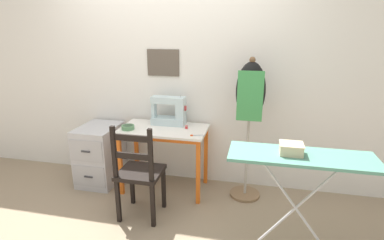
% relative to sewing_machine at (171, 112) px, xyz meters
% --- Properties ---
extents(ground_plane, '(14.00, 14.00, 0.00)m').
position_rel_sewing_machine_xyz_m(ground_plane, '(-0.04, -0.40, -0.87)').
color(ground_plane, gray).
extents(wall_back, '(10.00, 0.07, 2.55)m').
position_rel_sewing_machine_xyz_m(wall_back, '(-0.04, 0.19, 0.40)').
color(wall_back, silver).
rests_on(wall_back, ground_plane).
extents(sewing_table, '(0.93, 0.52, 0.72)m').
position_rel_sewing_machine_xyz_m(sewing_table, '(-0.04, -0.15, -0.25)').
color(sewing_table, silver).
rests_on(sewing_table, ground_plane).
extents(sewing_machine, '(0.39, 0.16, 0.34)m').
position_rel_sewing_machine_xyz_m(sewing_machine, '(0.00, 0.00, 0.00)').
color(sewing_machine, silver).
rests_on(sewing_machine, sewing_table).
extents(fabric_bowl, '(0.14, 0.14, 0.04)m').
position_rel_sewing_machine_xyz_m(fabric_bowl, '(-0.40, -0.26, -0.12)').
color(fabric_bowl, '#56895B').
rests_on(fabric_bowl, sewing_table).
extents(scissors, '(0.14, 0.06, 0.01)m').
position_rel_sewing_machine_xyz_m(scissors, '(0.34, -0.30, -0.15)').
color(scissors, silver).
rests_on(scissors, sewing_table).
extents(thread_spool_near_machine, '(0.04, 0.04, 0.03)m').
position_rel_sewing_machine_xyz_m(thread_spool_near_machine, '(0.21, -0.11, -0.13)').
color(thread_spool_near_machine, red).
rests_on(thread_spool_near_machine, sewing_table).
extents(wooden_chair, '(0.40, 0.38, 0.95)m').
position_rel_sewing_machine_xyz_m(wooden_chair, '(-0.11, -0.70, -0.42)').
color(wooden_chair, black).
rests_on(wooden_chair, ground_plane).
extents(filing_cabinet, '(0.42, 0.56, 0.68)m').
position_rel_sewing_machine_xyz_m(filing_cabinet, '(-0.83, -0.14, -0.53)').
color(filing_cabinet, '#B7B7BC').
rests_on(filing_cabinet, ground_plane).
extents(dress_form, '(0.32, 0.32, 1.49)m').
position_rel_sewing_machine_xyz_m(dress_form, '(0.86, -0.11, 0.19)').
color(dress_form, '#846647').
rests_on(dress_form, ground_plane).
extents(ironing_board, '(1.05, 0.36, 0.87)m').
position_rel_sewing_machine_xyz_m(ironing_board, '(1.27, -0.92, -0.05)').
color(ironing_board, '#518E7A').
rests_on(ironing_board, ground_plane).
extents(storage_box, '(0.17, 0.15, 0.08)m').
position_rel_sewing_machine_xyz_m(storage_box, '(1.19, -0.91, 0.04)').
color(storage_box, beige).
rests_on(storage_box, ironing_board).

